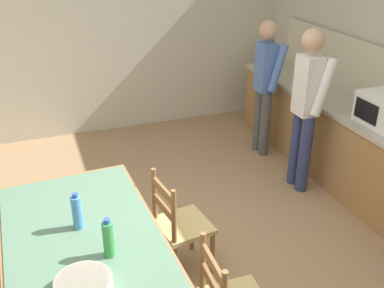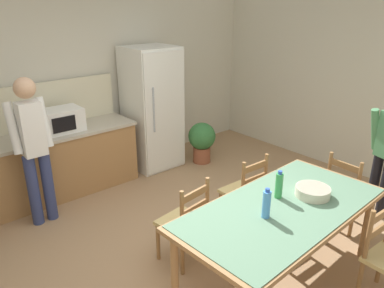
# 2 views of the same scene
# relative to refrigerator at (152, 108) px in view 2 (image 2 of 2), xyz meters

# --- Properties ---
(ground_plane) EXTENTS (8.32, 8.32, 0.00)m
(ground_plane) POSITION_rel_refrigerator_xyz_m (-1.04, -2.19, -0.93)
(ground_plane) COLOR #9E7A56
(wall_back) EXTENTS (6.52, 0.12, 2.90)m
(wall_back) POSITION_rel_refrigerator_xyz_m (-1.04, 0.47, 0.52)
(wall_back) COLOR beige
(wall_back) RESTS_ON ground
(wall_right) EXTENTS (0.12, 5.20, 2.90)m
(wall_right) POSITION_rel_refrigerator_xyz_m (2.22, -2.19, 0.52)
(wall_right) COLOR beige
(wall_right) RESTS_ON ground
(kitchen_counter) EXTENTS (3.31, 0.66, 0.89)m
(kitchen_counter) POSITION_rel_refrigerator_xyz_m (-2.13, 0.04, -0.49)
(kitchen_counter) COLOR #9E7042
(kitchen_counter) RESTS_ON ground
(refrigerator) EXTENTS (0.74, 0.73, 1.87)m
(refrigerator) POSITION_rel_refrigerator_xyz_m (0.00, 0.00, 0.00)
(refrigerator) COLOR silver
(refrigerator) RESTS_ON ground
(microwave) EXTENTS (0.50, 0.39, 0.30)m
(microwave) POSITION_rel_refrigerator_xyz_m (-1.41, 0.02, 0.10)
(microwave) COLOR white
(microwave) RESTS_ON kitchen_counter
(dining_table) EXTENTS (2.09, 1.10, 0.79)m
(dining_table) POSITION_rel_refrigerator_xyz_m (-0.65, -2.95, -0.22)
(dining_table) COLOR olive
(dining_table) RESTS_ON ground
(bottle_near_centre) EXTENTS (0.07, 0.07, 0.27)m
(bottle_near_centre) POSITION_rel_refrigerator_xyz_m (-0.90, -2.96, -0.02)
(bottle_near_centre) COLOR #4C8ED6
(bottle_near_centre) RESTS_ON dining_table
(bottle_off_centre) EXTENTS (0.07, 0.07, 0.27)m
(bottle_off_centre) POSITION_rel_refrigerator_xyz_m (-0.55, -2.82, -0.02)
(bottle_off_centre) COLOR green
(bottle_off_centre) RESTS_ON dining_table
(serving_bowl) EXTENTS (0.32, 0.32, 0.09)m
(serving_bowl) POSITION_rel_refrigerator_xyz_m (-0.28, -3.01, -0.10)
(serving_bowl) COLOR beige
(serving_bowl) RESTS_ON dining_table
(chair_head_end) EXTENTS (0.42, 0.44, 0.91)m
(chair_head_end) POSITION_rel_refrigerator_xyz_m (0.67, -2.89, -0.49)
(chair_head_end) COLOR olive
(chair_head_end) RESTS_ON ground
(chair_side_far_left) EXTENTS (0.47, 0.45, 0.91)m
(chair_side_far_left) POSITION_rel_refrigerator_xyz_m (-1.14, -2.17, -0.49)
(chair_side_far_left) COLOR olive
(chair_side_far_left) RESTS_ON ground
(chair_side_far_right) EXTENTS (0.43, 0.41, 0.91)m
(chair_side_far_right) POSITION_rel_refrigerator_xyz_m (-0.22, -2.13, -0.49)
(chair_side_far_right) COLOR olive
(chair_side_far_right) RESTS_ON ground
(person_at_counter) EXTENTS (0.44, 0.30, 1.74)m
(person_at_counter) POSITION_rel_refrigerator_xyz_m (-1.96, -0.50, 0.05)
(person_at_counter) COLOR navy
(person_at_counter) RESTS_ON ground
(potted_plant) EXTENTS (0.44, 0.44, 0.67)m
(potted_plant) POSITION_rel_refrigerator_xyz_m (0.65, -0.43, -0.55)
(potted_plant) COLOR brown
(potted_plant) RESTS_ON ground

